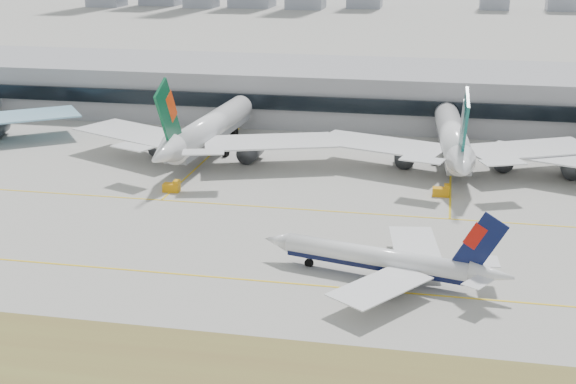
% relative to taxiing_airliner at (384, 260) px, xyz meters
% --- Properties ---
extents(ground, '(3000.00, 3000.00, 0.00)m').
position_rel_taxiing_airliner_xyz_m(ground, '(-26.87, 0.65, -3.36)').
color(ground, gray).
rests_on(ground, ground).
extents(taxiing_airliner, '(40.99, 35.07, 13.93)m').
position_rel_taxiing_airliner_xyz_m(taxiing_airliner, '(0.00, 0.00, 0.00)').
color(taxiing_airliner, white).
rests_on(taxiing_airliner, ground).
extents(widebody_eva, '(67.29, 65.92, 24.02)m').
position_rel_taxiing_airliner_xyz_m(widebody_eva, '(-48.40, 64.94, 3.03)').
color(widebody_eva, white).
rests_on(widebody_eva, ground).
extents(widebody_cathay, '(66.43, 65.14, 23.73)m').
position_rel_taxiing_airliner_xyz_m(widebody_cathay, '(10.43, 68.14, 2.95)').
color(widebody_cathay, white).
rests_on(widebody_cathay, ground).
extents(terminal, '(280.00, 43.10, 15.00)m').
position_rel_taxiing_airliner_xyz_m(terminal, '(-26.87, 115.49, 4.14)').
color(terminal, gray).
rests_on(terminal, ground).
extents(gse_c, '(3.55, 2.00, 2.60)m').
position_rel_taxiing_airliner_xyz_m(gse_c, '(8.45, 44.61, -2.31)').
color(gse_c, orange).
rests_on(gse_c, ground).
extents(gse_b, '(3.55, 2.00, 2.60)m').
position_rel_taxiing_airliner_xyz_m(gse_b, '(-47.93, 36.48, -2.31)').
color(gse_b, orange).
rests_on(gse_b, ground).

